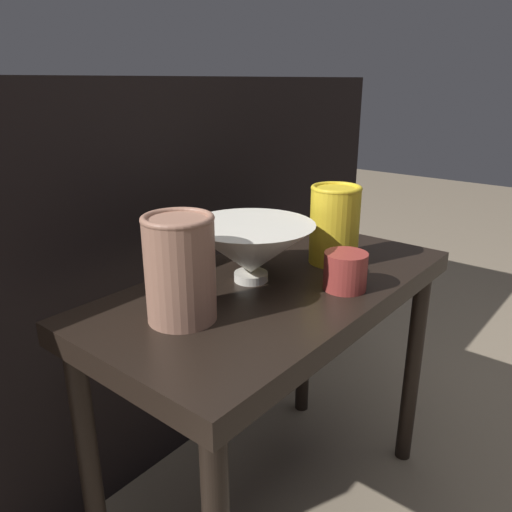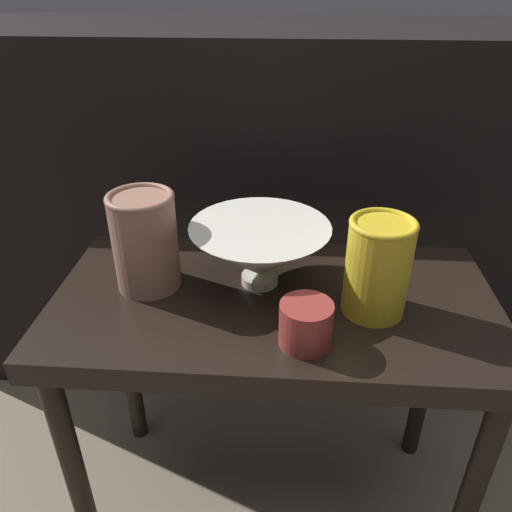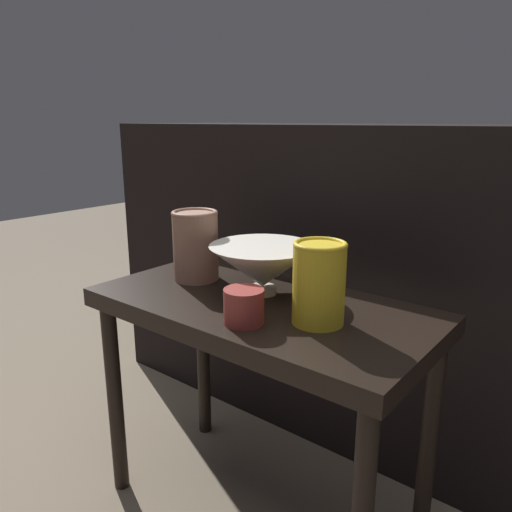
{
  "view_description": "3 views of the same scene",
  "coord_description": "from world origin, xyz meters",
  "px_view_note": "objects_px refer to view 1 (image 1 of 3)",
  "views": [
    {
      "loc": [
        -0.67,
        -0.5,
        0.88
      ],
      "look_at": [
        -0.01,
        0.04,
        0.57
      ],
      "focal_mm": 35.0,
      "sensor_mm": 36.0,
      "label": 1
    },
    {
      "loc": [
        0.02,
        -0.67,
        1.0
      ],
      "look_at": [
        -0.03,
        0.03,
        0.59
      ],
      "focal_mm": 35.0,
      "sensor_mm": 36.0,
      "label": 2
    },
    {
      "loc": [
        0.6,
        -0.77,
        0.89
      ],
      "look_at": [
        -0.04,
        0.03,
        0.61
      ],
      "focal_mm": 35.0,
      "sensor_mm": 36.0,
      "label": 3
    }
  ],
  "objects_px": {
    "vase_textured_left": "(180,267)",
    "cup": "(345,271)",
    "bowl": "(251,249)",
    "vase_colorful_right": "(335,224)"
  },
  "relations": [
    {
      "from": "vase_textured_left",
      "to": "cup",
      "type": "relative_size",
      "value": 2.17
    },
    {
      "from": "vase_textured_left",
      "to": "cup",
      "type": "distance_m",
      "value": 0.3
    },
    {
      "from": "bowl",
      "to": "cup",
      "type": "bearing_deg",
      "value": -63.77
    },
    {
      "from": "vase_textured_left",
      "to": "cup",
      "type": "xyz_separation_m",
      "value": [
        0.26,
        -0.13,
        -0.05
      ]
    },
    {
      "from": "bowl",
      "to": "vase_textured_left",
      "type": "height_order",
      "value": "vase_textured_left"
    },
    {
      "from": "vase_textured_left",
      "to": "vase_colorful_right",
      "type": "relative_size",
      "value": 1.06
    },
    {
      "from": "vase_colorful_right",
      "to": "cup",
      "type": "distance_m",
      "value": 0.15
    },
    {
      "from": "vase_textured_left",
      "to": "bowl",
      "type": "bearing_deg",
      "value": 5.4
    },
    {
      "from": "cup",
      "to": "vase_colorful_right",
      "type": "bearing_deg",
      "value": 39.56
    },
    {
      "from": "vase_textured_left",
      "to": "vase_colorful_right",
      "type": "xyz_separation_m",
      "value": [
        0.37,
        -0.05,
        -0.0
      ]
    }
  ]
}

